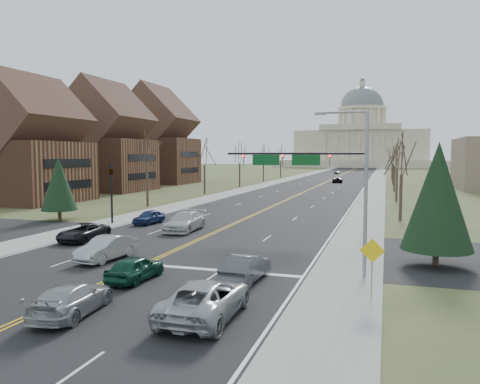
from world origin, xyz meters
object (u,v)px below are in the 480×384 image
Objects in this scene: car_nb_outer_lead at (246,268)px; car_sb_inner_second at (185,221)px; car_nb_outer_second at (206,299)px; car_sb_inner_lead at (106,248)px; car_sb_outer_second at (149,217)px; car_far_nb at (337,180)px; car_nb_inner_lead at (135,268)px; car_sb_outer_lead at (83,232)px; warn_sign at (372,257)px; signal_left at (111,185)px; car_nb_inner_second at (72,299)px; car_far_sb at (337,172)px; street_light at (361,182)px; signal_mast at (305,166)px.

car_sb_inner_second reaches higher than car_nb_outer_lead.
car_sb_inner_lead is at bearing -39.32° from car_nb_outer_second.
car_nb_outer_lead is at bearing -42.98° from car_sb_outer_second.
car_nb_outer_lead reaches higher than car_far_nb.
car_sb_outer_second is at bearing -45.03° from car_nb_outer_lead.
car_nb_inner_lead is 0.80× the size of car_far_nb.
car_sb_outer_lead is 0.84× the size of car_sb_inner_second.
warn_sign is 0.50× the size of car_nb_outer_second.
car_sb_inner_second is at bearing -72.70° from car_nb_inner_lead.
warn_sign is at bearing -175.76° from car_nb_inner_lead.
car_nb_outer_second is at bearing -41.25° from car_sb_outer_lead.
car_nb_inner_lead is (12.89, -17.89, -3.02)m from signal_left.
car_far_nb reaches higher than car_nb_inner_second.
car_nb_inner_lead is 20.78m from car_sb_outer_second.
car_sb_outer_lead is (-15.42, 7.36, -0.04)m from car_nb_outer_lead.
car_nb_inner_lead is 5.67m from car_sb_inner_lead.
car_nb_inner_second is (-5.44, -7.21, -0.04)m from car_nb_outer_lead.
car_sb_outer_second is (-14.91, 22.78, -0.12)m from car_nb_outer_second.
car_nb_inner_second is at bearing -92.74° from car_far_sb.
warn_sign is 0.58× the size of car_far_nb.
signal_left reaches higher than car_nb_inner_second.
car_nb_outer_lead is 90.74m from car_far_nb.
car_far_sb is at bearing 96.22° from street_light.
car_sb_inner_lead is 0.80× the size of car_sb_inner_second.
signal_mast is 2.02× the size of signal_left.
signal_mast is 74.77m from car_far_nb.
car_sb_inner_lead is at bearing -65.74° from car_sb_outer_second.
car_sb_inner_lead is at bearing -58.53° from signal_left.
signal_left is (-18.95, 0.00, -2.05)m from signal_mast.
car_sb_outer_second is at bearing 86.06° from car_sb_outer_lead.
car_sb_inner_lead reaches higher than car_nb_outer_lead.
car_nb_inner_second is 0.81× the size of car_sb_inner_second.
warn_sign reaches higher than car_nb_outer_lead.
car_nb_inner_lead is (-11.35, -4.39, -4.54)m from street_light.
car_nb_outer_second reaches higher than car_nb_inner_second.
car_far_nb is at bearing -88.41° from car_far_sb.
car_sb_inner_lead is at bearing -39.12° from car_nb_inner_lead.
car_nb_outer_lead is at bearing -90.33° from car_nb_outer_second.
car_nb_inner_lead is 13.34m from car_sb_outer_lead.
street_light is 22.11m from car_sb_outer_lead.
signal_mast is 16.96m from car_nb_outer_lead.
car_sb_inner_lead is at bearing 168.30° from warn_sign.
car_far_nb is (1.45, 92.35, 0.01)m from car_nb_inner_lead.
car_far_sb is (0.36, 140.32, -0.02)m from car_sb_inner_lead.
car_sb_inner_second is (-16.29, 15.39, -1.17)m from warn_sign.
street_light is 2.09× the size of car_far_sb.
car_sb_outer_lead is 84.04m from car_far_nb.
car_sb_outer_second is at bearing -61.15° from car_nb_inner_lead.
car_sb_inner_lead is at bearing -177.69° from street_light.
car_sb_outer_second is (3.65, 0.72, -3.03)m from signal_left.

